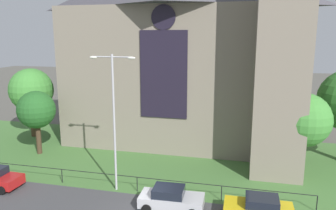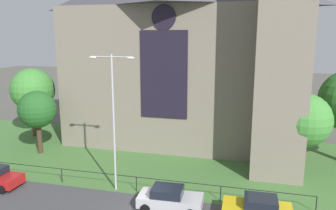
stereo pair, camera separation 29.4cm
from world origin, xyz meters
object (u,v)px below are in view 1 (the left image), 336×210
object	(u,v)px
tree_left_near	(36,110)
tree_left_far	(31,90)
church_building	(184,45)
streetlamp_near	(114,108)
parked_car_yellow	(259,208)
parked_car_silver	(171,198)
tree_right_near	(304,120)

from	to	relation	value
tree_left_near	tree_left_far	size ratio (longest dim) A/B	0.80
tree_left_far	church_building	bearing A→B (deg)	9.68
streetlamp_near	parked_car_yellow	distance (m)	11.67
streetlamp_near	parked_car_silver	world-z (taller)	streetlamp_near
tree_right_near	parked_car_yellow	xyz separation A→B (m)	(-3.39, -7.68, -3.90)
tree_left_near	tree_left_far	xyz separation A→B (m)	(-4.03, 5.01, 0.93)
tree_right_near	parked_car_silver	world-z (taller)	tree_right_near
tree_left_far	tree_left_near	bearing A→B (deg)	-51.18
parked_car_silver	parked_car_yellow	world-z (taller)	same
church_building	tree_left_near	world-z (taller)	church_building
church_building	tree_left_far	bearing A→B (deg)	-170.32
tree_left_near	tree_left_far	distance (m)	6.49
tree_right_near	streetlamp_near	size ratio (longest dim) A/B	0.68
parked_car_silver	tree_left_near	bearing A→B (deg)	151.29
tree_left_far	parked_car_yellow	xyz separation A→B (m)	(24.44, -12.28, -4.49)
tree_left_near	streetlamp_near	world-z (taller)	streetlamp_near
tree_left_far	streetlamp_near	xyz separation A→B (m)	(14.26, -10.53, 0.95)
church_building	tree_left_far	world-z (taller)	church_building
tree_left_far	parked_car_silver	world-z (taller)	tree_left_far
tree_right_near	streetlamp_near	bearing A→B (deg)	-156.37
church_building	tree_left_near	xyz separation A→B (m)	(-12.60, -7.85, -5.96)
streetlamp_near	parked_car_silver	xyz separation A→B (m)	(4.59, -1.81, -5.44)
church_building	tree_right_near	xyz separation A→B (m)	(11.20, -7.43, -5.63)
streetlamp_near	parked_car_silver	distance (m)	7.35
parked_car_silver	parked_car_yellow	distance (m)	5.59
parked_car_yellow	streetlamp_near	bearing A→B (deg)	-10.69
parked_car_silver	tree_left_far	bearing A→B (deg)	144.40
streetlamp_near	parked_car_yellow	bearing A→B (deg)	-9.72
streetlamp_near	tree_right_near	bearing A→B (deg)	23.63
tree_right_near	parked_car_silver	bearing A→B (deg)	-139.22
church_building	parked_car_yellow	distance (m)	19.50
tree_left_near	streetlamp_near	xyz separation A→B (m)	(10.23, -5.52, 1.88)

